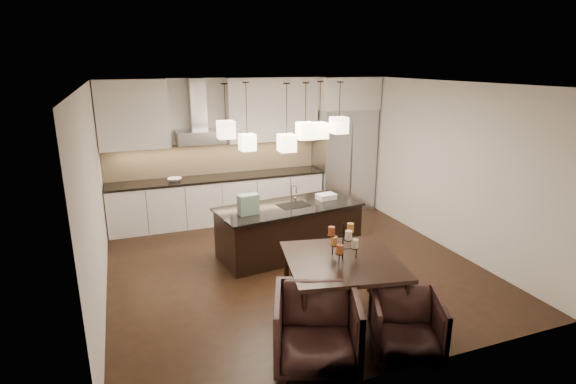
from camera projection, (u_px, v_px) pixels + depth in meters
name	position (u px, v px, depth m)	size (l,w,h in m)	color
floor	(292.00, 266.00, 7.11)	(5.50, 5.50, 0.02)	black
ceiling	(293.00, 83.00, 6.32)	(5.50, 5.50, 0.02)	white
wall_back	(244.00, 148.00, 9.19)	(5.50, 0.02, 2.80)	silver
wall_front	(398.00, 248.00, 4.23)	(5.50, 0.02, 2.80)	silver
wall_left	(93.00, 198.00, 5.78)	(0.02, 5.50, 2.80)	silver
wall_right	(443.00, 165.00, 7.65)	(0.02, 5.50, 2.80)	silver
refrigerator	(344.00, 159.00, 9.65)	(1.20, 0.72, 2.15)	#B7B7BA
fridge_panel	(346.00, 93.00, 9.26)	(1.26, 0.72, 0.65)	silver
lower_cabinets	(219.00, 200.00, 8.95)	(4.21, 0.62, 0.88)	silver
countertop	(218.00, 178.00, 8.82)	(4.21, 0.66, 0.04)	black
backsplash	(215.00, 158.00, 9.00)	(4.21, 0.02, 0.63)	tan
upper_cab_left	(133.00, 115.00, 8.09)	(1.25, 0.35, 1.25)	silver
upper_cab_right	(272.00, 109.00, 8.99)	(1.86, 0.35, 1.25)	silver
hood_canopy	(200.00, 137.00, 8.54)	(0.90, 0.52, 0.24)	#B7B7BA
hood_chimney	(198.00, 104.00, 8.47)	(0.30, 0.28, 0.96)	#B7B7BA
fruit_bowl	(175.00, 180.00, 8.48)	(0.26, 0.26, 0.06)	silver
island_body	(289.00, 231.00, 7.44)	(2.28, 0.91, 0.80)	black
island_top	(289.00, 207.00, 7.32)	(2.35, 0.99, 0.04)	black
faucet	(291.00, 193.00, 7.38)	(0.09, 0.22, 0.35)	silver
tote_bag	(248.00, 204.00, 6.87)	(0.31, 0.16, 0.31)	#164B32
food_container	(326.00, 196.00, 7.65)	(0.31, 0.22, 0.09)	silver
dining_table	(341.00, 289.00, 5.53)	(1.34, 1.34, 0.80)	black
candelabra	(343.00, 241.00, 5.35)	(0.38, 0.38, 0.47)	black
candle_a	(355.00, 244.00, 5.39)	(0.08, 0.08, 0.11)	beige
candle_b	(334.00, 241.00, 5.47)	(0.08, 0.08, 0.11)	orange
candle_c	(340.00, 249.00, 5.23)	(0.08, 0.08, 0.11)	brown
candle_d	(351.00, 228.00, 5.43)	(0.08, 0.08, 0.11)	orange
candle_e	(332.00, 231.00, 5.32)	(0.08, 0.08, 0.11)	brown
candle_f	(349.00, 235.00, 5.19)	(0.08, 0.08, 0.11)	beige
armchair_left	(316.00, 329.00, 4.69)	(0.87, 0.90, 0.82)	black
armchair_right	(406.00, 325.00, 4.87)	(0.74, 0.76, 0.69)	black
pendant_a	(226.00, 130.00, 6.65)	(0.24, 0.24, 0.26)	beige
pendant_b	(247.00, 142.00, 7.15)	(0.24, 0.24, 0.26)	beige
pendant_c	(305.00, 131.00, 6.93)	(0.24, 0.24, 0.26)	beige
pendant_d	(320.00, 131.00, 7.42)	(0.24, 0.24, 0.26)	beige
pendant_e	(339.00, 125.00, 7.20)	(0.24, 0.24, 0.26)	beige
pendant_f	(287.00, 143.00, 6.80)	(0.24, 0.24, 0.26)	beige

